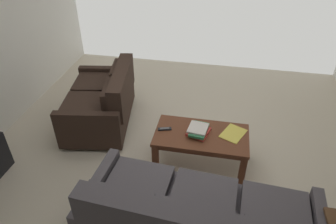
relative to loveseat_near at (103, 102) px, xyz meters
The scene contains 6 objects.
ground_plane 1.41m from the loveseat_near, 148.54° to the left, with size 5.05×5.83×0.01m, color beige.
loveseat_near is the anchor object (origin of this frame).
coffee_table 1.54m from the loveseat_near, 158.40° to the left, with size 1.08×0.59×0.45m.
book_stack 1.51m from the loveseat_near, 158.27° to the left, with size 0.28×0.32×0.08m.
tv_remote 1.15m from the loveseat_near, 150.31° to the left, with size 0.17×0.09×0.02m.
loose_magazine 1.86m from the loveseat_near, 164.69° to the left, with size 0.23×0.31×0.01m, color #E0CC4C.
Camera 1 is at (-0.43, 2.66, 2.69)m, focal length 32.84 mm.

